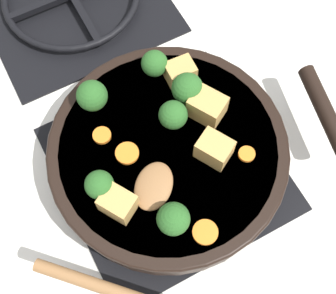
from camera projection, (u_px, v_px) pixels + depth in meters
ground_plane at (168, 169)px, 0.71m from camera, size 2.40×2.40×0.00m
front_burner_grate at (168, 166)px, 0.69m from camera, size 0.31×0.31×0.03m
skillet_pan at (169, 154)px, 0.65m from camera, size 0.42×0.33×0.06m
wooden_spoon at (135, 240)px, 0.57m from camera, size 0.22×0.22×0.02m
tofu_cube_center_large at (180, 72)px, 0.66m from camera, size 0.04×0.03×0.03m
tofu_cube_near_handle at (214, 149)px, 0.61m from camera, size 0.05×0.05×0.03m
tofu_cube_east_chunk at (118, 203)px, 0.58m from camera, size 0.05×0.05×0.03m
tofu_cube_west_chunk at (207, 107)px, 0.63m from camera, size 0.06×0.06×0.04m
broccoli_floret_near_spoon at (173, 115)px, 0.62m from camera, size 0.04×0.04×0.05m
broccoli_floret_center_top at (92, 96)px, 0.63m from camera, size 0.04×0.04×0.05m
broccoli_floret_east_rim at (187, 89)px, 0.63m from camera, size 0.04×0.04×0.05m
broccoli_floret_west_rim at (99, 185)px, 0.58m from camera, size 0.04×0.04×0.04m
broccoli_floret_north_edge at (173, 219)px, 0.56m from camera, size 0.04×0.04×0.05m
broccoli_floret_south_cluster at (155, 64)px, 0.65m from camera, size 0.04×0.04×0.04m
carrot_slice_orange_thin at (127, 153)px, 0.62m from camera, size 0.03×0.03×0.01m
carrot_slice_near_center at (247, 154)px, 0.62m from camera, size 0.02×0.02×0.01m
carrot_slice_edge_slice at (102, 135)px, 0.63m from camera, size 0.03×0.03×0.01m
carrot_slice_under_broccoli at (205, 232)px, 0.58m from camera, size 0.03×0.03×0.01m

